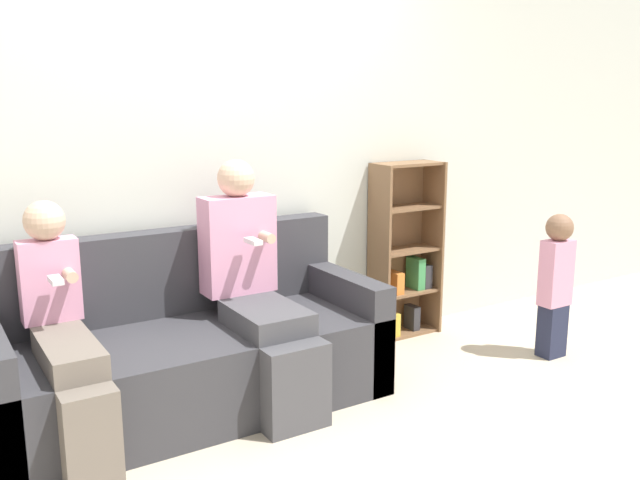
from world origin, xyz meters
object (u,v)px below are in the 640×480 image
(couch, at_px, (188,354))
(child_seated, at_px, (65,332))
(adult_seated, at_px, (256,283))
(toddler_standing, at_px, (556,280))
(bookshelf, at_px, (404,258))

(couch, distance_m, child_seated, 0.67)
(adult_seated, relative_size, child_seated, 1.13)
(child_seated, relative_size, toddler_standing, 1.25)
(adult_seated, distance_m, child_seated, 0.94)
(adult_seated, distance_m, toddler_standing, 1.83)
(couch, xyz_separation_m, child_seated, (-0.60, -0.13, 0.27))
(couch, xyz_separation_m, toddler_standing, (2.11, -0.51, 0.19))
(child_seated, bearing_deg, bookshelf, 11.11)
(child_seated, bearing_deg, toddler_standing, -7.97)
(child_seated, relative_size, bookshelf, 0.96)
(adult_seated, bearing_deg, couch, 164.09)
(couch, xyz_separation_m, adult_seated, (0.34, -0.10, 0.34))
(child_seated, xyz_separation_m, toddler_standing, (2.71, -0.38, -0.08))
(adult_seated, height_order, toddler_standing, adult_seated)
(toddler_standing, bearing_deg, bookshelf, 121.39)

